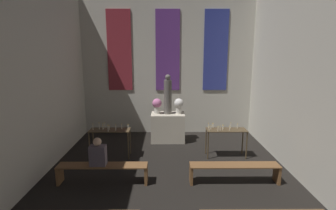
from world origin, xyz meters
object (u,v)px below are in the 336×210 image
at_px(altar, 168,127).
at_px(candle_rack_right, 226,133).
at_px(person_seated, 98,153).
at_px(pew_back_right, 234,169).
at_px(flower_vase_right, 179,105).
at_px(statue, 168,96).
at_px(flower_vase_left, 157,105).
at_px(pew_back_left, 103,170).
at_px(candle_rack_left, 110,133).

relative_size(altar, candle_rack_right, 0.97).
bearing_deg(person_seated, pew_back_right, 0.00).
bearing_deg(flower_vase_right, candle_rack_right, -46.89).
relative_size(flower_vase_right, candle_rack_right, 0.45).
bearing_deg(flower_vase_right, pew_back_right, -68.53).
bearing_deg(person_seated, statue, 61.31).
bearing_deg(altar, person_seated, -118.69).
relative_size(altar, person_seated, 1.71).
xyz_separation_m(candle_rack_right, pew_back_right, (-0.14, -1.55, -0.37)).
relative_size(statue, person_seated, 2.01).
distance_m(flower_vase_left, pew_back_right, 3.59).
bearing_deg(statue, pew_back_right, -62.68).
xyz_separation_m(flower_vase_left, person_seated, (-1.24, -2.92, -0.53)).
relative_size(flower_vase_left, person_seated, 0.79).
height_order(flower_vase_left, person_seated, flower_vase_left).
distance_m(altar, pew_back_left, 3.29).
relative_size(altar, pew_back_left, 0.54).
distance_m(flower_vase_right, candle_rack_left, 2.50).
bearing_deg(statue, candle_rack_right, -39.85).
bearing_deg(candle_rack_right, person_seated, -154.50).
relative_size(flower_vase_left, flower_vase_right, 1.00).
bearing_deg(statue, person_seated, -118.69).
height_order(statue, pew_back_left, statue).
xyz_separation_m(candle_rack_left, person_seated, (0.06, -1.55, 0.03)).
distance_m(altar, candle_rack_right, 2.16).
distance_m(candle_rack_right, person_seated, 3.59).
height_order(candle_rack_left, candle_rack_right, candle_rack_left).
bearing_deg(pew_back_left, altar, 62.68).
relative_size(flower_vase_right, candle_rack_left, 0.45).
relative_size(pew_back_left, person_seated, 3.15).
bearing_deg(flower_vase_right, altar, 180.00).
bearing_deg(candle_rack_right, statue, 140.15).
relative_size(altar, statue, 0.85).
distance_m(candle_rack_left, pew_back_right, 3.54).
distance_m(altar, flower_vase_right, 0.85).
relative_size(altar, flower_vase_left, 2.17).
distance_m(altar, person_seated, 3.34).
bearing_deg(pew_back_right, pew_back_left, 180.00).
height_order(statue, pew_back_right, statue).
height_order(statue, flower_vase_right, statue).
bearing_deg(statue, candle_rack_left, -140.31).
distance_m(flower_vase_left, candle_rack_right, 2.49).
relative_size(flower_vase_left, candle_rack_right, 0.45).
bearing_deg(candle_rack_left, flower_vase_left, 46.68).
bearing_deg(pew_back_right, candle_rack_right, 84.95).
bearing_deg(statue, flower_vase_left, 180.00).
xyz_separation_m(altar, candle_rack_right, (1.65, -1.37, 0.22)).
xyz_separation_m(flower_vase_left, pew_back_left, (-1.15, -2.92, -0.92)).
bearing_deg(person_seated, candle_rack_right, 25.50).
bearing_deg(flower_vase_left, person_seated, -112.97).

